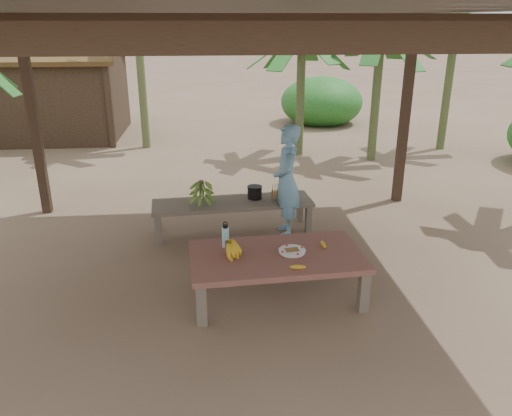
{
  "coord_description": "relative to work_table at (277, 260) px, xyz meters",
  "views": [
    {
      "loc": [
        -0.27,
        -5.23,
        2.79
      ],
      "look_at": [
        0.24,
        0.03,
        0.8
      ],
      "focal_mm": 35.0,
      "sensor_mm": 36.0,
      "label": 1
    }
  ],
  "objects": [
    {
      "name": "green_banana_stalk",
      "position": [
        -0.79,
        1.77,
        0.19
      ],
      "size": [
        0.32,
        0.32,
        0.34
      ],
      "primitive_type": null,
      "rotation": [
        0.0,
        0.0,
        0.08
      ],
      "color": "#598C2D",
      "rests_on": "bench"
    },
    {
      "name": "skewer_rack",
      "position": [
        0.25,
        1.81,
        0.14
      ],
      "size": [
        0.19,
        0.09,
        0.24
      ],
      "primitive_type": null,
      "rotation": [
        0.0,
        0.0,
        0.08
      ],
      "color": "#A57F47",
      "rests_on": "bench"
    },
    {
      "name": "bench",
      "position": [
        -0.37,
        1.81,
        -0.04
      ],
      "size": [
        2.24,
        0.78,
        0.45
      ],
      "rotation": [
        0.0,
        0.0,
        0.08
      ],
      "color": "brown",
      "rests_on": "ground"
    },
    {
      "name": "work_table",
      "position": [
        0.0,
        0.0,
        0.0
      ],
      "size": [
        1.86,
        1.11,
        0.5
      ],
      "rotation": [
        0.0,
        0.0,
        0.06
      ],
      "color": "brown",
      "rests_on": "ground"
    },
    {
      "name": "banana_plant_far",
      "position": [
        4.69,
        6.21,
        2.3
      ],
      "size": [
        1.8,
        1.8,
        3.23
      ],
      "color": "#596638",
      "rests_on": "ground"
    },
    {
      "name": "woman",
      "position": [
        0.36,
        1.67,
        0.33
      ],
      "size": [
        0.4,
        0.58,
        1.53
      ],
      "primitive_type": "imported",
      "rotation": [
        0.0,
        0.0,
        -1.62
      ],
      "color": "#6CA7CC",
      "rests_on": "ground"
    },
    {
      "name": "cooking_pot",
      "position": [
        -0.05,
        1.91,
        0.1
      ],
      "size": [
        0.2,
        0.2,
        0.17
      ],
      "primitive_type": "cylinder",
      "color": "black",
      "rests_on": "bench"
    },
    {
      "name": "banana_plant_ne",
      "position": [
        2.78,
        5.41,
        2.04
      ],
      "size": [
        1.8,
        1.8,
        2.96
      ],
      "color": "#596638",
      "rests_on": "ground"
    },
    {
      "name": "loose_banana_side",
      "position": [
        0.53,
        0.14,
        0.09
      ],
      "size": [
        0.07,
        0.14,
        0.04
      ],
      "primitive_type": "ellipsoid",
      "rotation": [
        0.0,
        0.0,
        0.16
      ],
      "color": "yellow",
      "rests_on": "work_table"
    },
    {
      "name": "banana_plant_n",
      "position": [
        1.31,
        5.97,
        1.93
      ],
      "size": [
        1.8,
        1.8,
        2.85
      ],
      "color": "#596638",
      "rests_on": "ground"
    },
    {
      "name": "ripe_banana_bunch",
      "position": [
        -0.52,
        0.02,
        0.15
      ],
      "size": [
        0.3,
        0.26,
        0.18
      ],
      "primitive_type": null,
      "rotation": [
        0.0,
        0.0,
        0.01
      ],
      "color": "yellow",
      "rests_on": "work_table"
    },
    {
      "name": "ground",
      "position": [
        -0.4,
        0.56,
        -0.43
      ],
      "size": [
        80.0,
        80.0,
        0.0
      ],
      "primitive_type": "plane",
      "color": "brown",
      "rests_on": "ground"
    },
    {
      "name": "plate",
      "position": [
        0.17,
        0.02,
        0.08
      ],
      "size": [
        0.29,
        0.29,
        0.04
      ],
      "color": "white",
      "rests_on": "work_table"
    },
    {
      "name": "hut",
      "position": [
        -4.9,
        8.56,
        0.67
      ],
      "size": [
        4.4,
        3.43,
        2.85
      ],
      "color": "black",
      "rests_on": "ground"
    },
    {
      "name": "pavilion",
      "position": [
        -0.41,
        0.55,
        2.34
      ],
      "size": [
        6.6,
        5.6,
        2.95
      ],
      "color": "black",
      "rests_on": "ground"
    },
    {
      "name": "loose_banana_front",
      "position": [
        0.16,
        -0.35,
        0.09
      ],
      "size": [
        0.18,
        0.08,
        0.04
      ],
      "primitive_type": "ellipsoid",
      "rotation": [
        0.0,
        0.0,
        1.8
      ],
      "color": "yellow",
      "rests_on": "work_table"
    },
    {
      "name": "water_flask",
      "position": [
        -0.52,
        0.24,
        0.19
      ],
      "size": [
        0.08,
        0.08,
        0.29
      ],
      "color": "#46B0DA",
      "rests_on": "work_table"
    }
  ]
}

